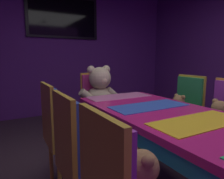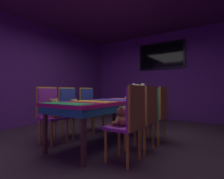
% 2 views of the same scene
% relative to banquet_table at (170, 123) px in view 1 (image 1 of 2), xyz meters
% --- Properties ---
extents(wall_back, '(5.20, 0.12, 2.80)m').
position_rel_banquet_table_xyz_m(wall_back, '(0.00, 3.20, 0.75)').
color(wall_back, '#59267F').
rests_on(wall_back, ground_plane).
extents(banquet_table, '(0.90, 2.02, 0.75)m').
position_rel_banquet_table_xyz_m(banquet_table, '(0.00, 0.00, 0.00)').
color(banquet_table, '#C61E72').
rests_on(banquet_table, ground_plane).
extents(chair_left_1, '(0.42, 0.41, 0.98)m').
position_rel_banquet_table_xyz_m(chair_left_1, '(-0.85, -0.02, -0.06)').
color(chair_left_1, '#2D47B2').
rests_on(chair_left_1, ground_plane).
extents(teddy_left_1, '(0.24, 0.32, 0.30)m').
position_rel_banquet_table_xyz_m(teddy_left_1, '(-0.70, -0.02, -0.07)').
color(teddy_left_1, '#9E7247').
rests_on(teddy_left_1, chair_left_1).
extents(chair_left_2, '(0.42, 0.41, 0.98)m').
position_rel_banquet_table_xyz_m(chair_left_2, '(-0.83, 0.54, -0.06)').
color(chair_left_2, '#2D47B2').
rests_on(chair_left_2, ground_plane).
extents(teddy_left_2, '(0.22, 0.28, 0.26)m').
position_rel_banquet_table_xyz_m(teddy_left_2, '(-0.69, 0.54, -0.08)').
color(teddy_left_2, olive).
rests_on(teddy_left_2, chair_left_2).
extents(teddy_right_1, '(0.27, 0.35, 0.33)m').
position_rel_banquet_table_xyz_m(teddy_right_1, '(0.67, 0.00, -0.05)').
color(teddy_right_1, '#9E7247').
rests_on(teddy_right_1, chair_right_1).
extents(chair_right_2, '(0.42, 0.41, 0.98)m').
position_rel_banquet_table_xyz_m(chair_right_2, '(0.82, 0.55, -0.06)').
color(chair_right_2, '#268C4C').
rests_on(chair_right_2, ground_plane).
extents(teddy_right_2, '(0.24, 0.31, 0.30)m').
position_rel_banquet_table_xyz_m(teddy_right_2, '(0.68, 0.55, -0.07)').
color(teddy_right_2, '#9E7247').
rests_on(teddy_right_2, chair_right_2).
extents(throne_chair, '(0.41, 0.42, 0.98)m').
position_rel_banquet_table_xyz_m(throne_chair, '(0.00, 1.54, -0.06)').
color(throne_chair, '#CC338C').
rests_on(throne_chair, ground_plane).
extents(king_teddy_bear, '(0.68, 0.52, 0.64)m').
position_rel_banquet_table_xyz_m(king_teddy_bear, '(0.00, 1.37, 0.08)').
color(king_teddy_bear, beige).
rests_on(king_teddy_bear, throne_chair).
extents(wall_tv, '(1.49, 0.06, 0.87)m').
position_rel_banquet_table_xyz_m(wall_tv, '(0.00, 3.11, 1.40)').
color(wall_tv, black).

